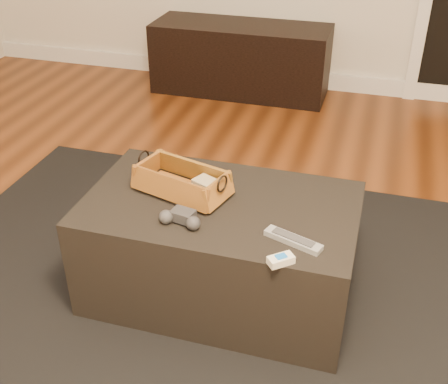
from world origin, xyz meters
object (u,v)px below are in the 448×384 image
(wicker_basket, at_px, (182,183))
(cream_gadget, at_px, (281,260))
(silver_remote, at_px, (293,240))
(media_cabinet, at_px, (241,59))
(game_controller, at_px, (181,218))
(ottoman, at_px, (220,248))
(tv_remote, at_px, (176,187))

(wicker_basket, xyz_separation_m, cream_gadget, (0.44, -0.31, -0.03))
(silver_remote, relative_size, cream_gadget, 2.29)
(media_cabinet, relative_size, wicker_basket, 3.16)
(cream_gadget, bearing_deg, media_cabinet, 107.74)
(game_controller, relative_size, silver_remote, 0.77)
(ottoman, height_order, cream_gadget, cream_gadget)
(ottoman, height_order, silver_remote, silver_remote)
(silver_remote, bearing_deg, ottoman, 151.08)
(silver_remote, bearing_deg, cream_gadget, -98.31)
(ottoman, height_order, wicker_basket, wicker_basket)
(media_cabinet, height_order, cream_gadget, media_cabinet)
(ottoman, xyz_separation_m, cream_gadget, (0.28, -0.28, 0.22))
(media_cabinet, distance_m, tv_remote, 2.16)
(tv_remote, distance_m, silver_remote, 0.51)
(game_controller, height_order, cream_gadget, game_controller)
(media_cabinet, bearing_deg, tv_remote, -81.54)
(cream_gadget, bearing_deg, silver_remote, 81.69)
(wicker_basket, relative_size, silver_remote, 1.92)
(game_controller, bearing_deg, ottoman, 62.49)
(game_controller, bearing_deg, media_cabinet, 99.92)
(game_controller, xyz_separation_m, silver_remote, (0.39, 0.01, -0.01))
(media_cabinet, xyz_separation_m, tv_remote, (0.32, -2.12, 0.21))
(ottoman, distance_m, game_controller, 0.30)
(ottoman, height_order, game_controller, game_controller)
(tv_remote, height_order, game_controller, game_controller)
(tv_remote, relative_size, cream_gadget, 2.12)
(tv_remote, relative_size, silver_remote, 0.92)
(silver_remote, bearing_deg, media_cabinet, 108.97)
(wicker_basket, distance_m, silver_remote, 0.50)
(media_cabinet, height_order, game_controller, media_cabinet)
(wicker_basket, bearing_deg, silver_remote, -22.94)
(ottoman, bearing_deg, tv_remote, 173.65)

